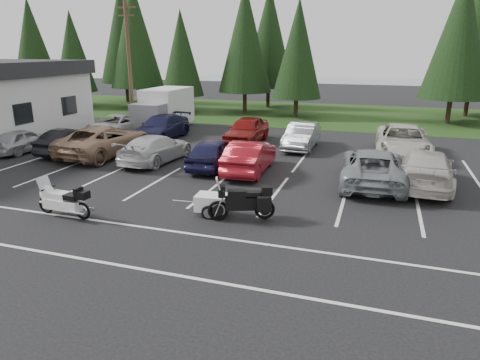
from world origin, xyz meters
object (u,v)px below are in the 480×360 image
Objects in this scene: car_near_1 at (71,141)px; car_far_1 at (161,127)px; car_near_2 at (105,140)px; car_near_7 at (425,169)px; adventure_motorcycle at (241,198)px; utility_pole at (129,63)px; car_near_3 at (156,148)px; car_far_4 at (403,141)px; car_near_5 at (250,156)px; touring_motorcycle at (63,198)px; car_far_2 at (247,130)px; box_truck at (161,110)px; car_far_3 at (302,136)px; car_near_4 at (213,153)px; cargo_trailer at (212,205)px; car_near_0 at (23,140)px; car_far_0 at (116,125)px; car_near_6 at (373,167)px.

car_far_1 reaches higher than car_near_1.
car_near_2 is at bearing -172.27° from car_near_1.
car_near_7 is 2.13× the size of adventure_motorcycle.
utility_pole is at bearing -83.84° from car_near_1.
car_near_3 is 0.81× the size of car_far_4.
car_near_5 is 1.86× the size of touring_motorcycle.
car_far_2 is 13.95m from touring_motorcycle.
box_truck is at bearing -22.02° from car_near_7.
box_truck is 2.20× the size of adventure_motorcycle.
car_near_4 is at bearing -120.00° from car_far_3.
cargo_trailer is at bearing 42.72° from car_near_7.
car_near_0 reaches higher than cargo_trailer.
box_truck is at bearing 14.04° from utility_pole.
car_far_2 is (-9.84, 6.12, 0.02)m from car_near_7.
car_near_0 is at bearing 143.83° from touring_motorcycle.
car_far_4 is (17.56, 5.09, 0.12)m from car_near_1.
car_near_0 is 21.19m from car_near_7.
car_near_5 is at bearing -42.68° from box_truck.
car_near_3 is 8.58m from car_far_3.
car_far_1 is (2.84, 5.17, 0.05)m from car_near_1.
car_far_3 is 2.74× the size of cargo_trailer.
car_near_4 is 0.80× the size of car_near_7.
car_near_0 is 14.94m from cargo_trailer.
car_near_1 is at bearing -167.37° from car_near_0.
car_near_7 is (21.19, 0.17, 0.12)m from car_near_0.
cargo_trailer is at bearing -39.30° from car_far_0.
box_truck is 1.30× the size of car_near_1.
utility_pole is at bearing -28.77° from car_near_6.
car_far_1 is at bearing -46.87° from car_near_4.
car_far_2 is 9.13m from car_far_4.
car_near_3 is at bearing -5.67° from car_near_4.
car_near_1 is at bearing 3.23° from car_near_7.
car_near_1 is 18.28m from car_far_4.
adventure_motorcycle is at bearing -72.43° from car_far_2.
box_truck is 8.19m from car_near_1.
adventure_motorcycle reaches higher than car_far_1.
car_near_1 is 0.89× the size of car_near_3.
car_near_4 is 7.91m from car_far_1.
car_near_0 is 1.53× the size of adventure_motorcycle.
box_truck is at bearing -45.14° from car_near_5.
touring_motorcycle is (4.74, -16.01, -0.76)m from box_truck.
car_far_4 reaches higher than car_far_1.
car_near_7 is at bearing -173.10° from car_near_6.
utility_pole is 20.91m from car_near_7.
box_truck is at bearing -33.19° from car_near_6.
box_truck is 1.25× the size of car_far_3.
car_near_2 is at bearing -97.68° from car_far_1.
car_far_2 reaches higher than touring_motorcycle.
car_near_4 is 2.65× the size of cargo_trailer.
car_near_7 reaches higher than car_near_5.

